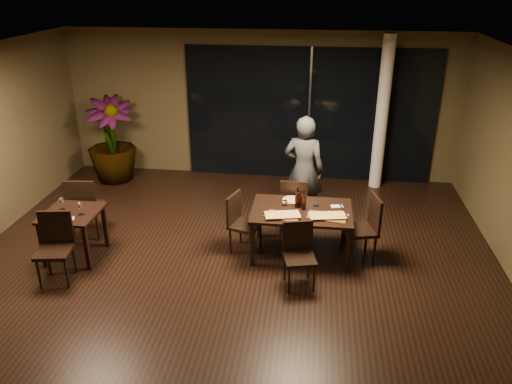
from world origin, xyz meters
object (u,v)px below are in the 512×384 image
Objects in this scene: main_table at (302,214)px; chair_main_far at (294,203)px; potted_plant at (111,140)px; chair_side_far at (85,205)px; diner at (304,170)px; side_table at (72,220)px; chair_main_right at (366,225)px; chair_main_left at (241,220)px; chair_main_near at (299,251)px; bottle_b at (304,200)px; bottle_a at (297,197)px; chair_side_near at (55,243)px; bottle_c at (300,198)px.

chair_main_far is at bearing 101.90° from main_table.
chair_main_far is 4.26m from potted_plant.
diner reaches higher than chair_side_far.
chair_main_right is at bearing 6.31° from side_table.
chair_main_left is 0.89× the size of chair_side_far.
chair_main_right is (4.36, 0.48, -0.05)m from side_table.
chair_side_far is (-3.48, 0.88, 0.08)m from chair_main_near.
chair_main_left is (-0.93, 0.80, 0.01)m from chair_main_near.
bottle_a is at bearing 148.06° from bottle_b.
chair_side_far is at bearing 152.22° from chair_main_near.
chair_main_left reaches higher than main_table.
chair_side_far is at bearing 97.93° from side_table.
chair_side_far is 1.17m from chair_side_near.
diner reaches higher than chair_main_left.
chair_side_far is (-4.44, 0.11, 0.02)m from chair_main_right.
bottle_c is (3.45, 0.02, 0.30)m from chair_side_far.
main_table is at bearing -72.36° from chair_main_left.
side_table is at bearing 82.60° from chair_side_near.
bottle_c is (3.95, -2.41, 0.02)m from potted_plant.
bottle_c is at bearing 25.65° from bottle_a.
chair_main_left is 3.97m from potted_plant.
chair_main_near is 0.98m from bottle_c.
diner is at bearing -21.11° from chair_main_left.
chair_main_near is 1.97m from diner.
potted_plant is at bearing 148.08° from bottle_b.
side_table is 0.86× the size of chair_main_left.
main_table is 0.79× the size of diner.
main_table is 0.27m from bottle_a.
bottle_c is (0.90, 0.10, 0.37)m from chair_main_left.
chair_main_right reaches higher than chair_main_far.
chair_main_right is at bearing -2.50° from bottle_b.
chair_main_left is 0.91× the size of chair_main_right.
chair_main_far is at bearing -175.02° from chair_side_far.
side_table is 3.47m from bottle_b.
side_table is at bearing -171.63° from main_table.
bottle_b is at bearing -70.99° from chair_main_left.
potted_plant is at bearing -24.21° from chair_main_far.
side_table is at bearing -79.08° from potted_plant.
chair_main_far is 2.90× the size of bottle_a.
potted_plant is at bearing 148.08° from bottle_a.
potted_plant is at bearing 100.92° from side_table.
bottle_b is at bearing -31.94° from bottle_a.
chair_side_near is at bearing 29.95° from chair_main_far.
potted_plant is 6.13× the size of bottle_c.
potted_plant is 4.63m from bottle_c.
bottle_a is at bearing 97.62° from diner.
bottle_b is at bearing 8.68° from side_table.
main_table is 0.72m from chair_main_far.
chair_main_near is 0.91× the size of chair_side_near.
bottle_a is at bearing 81.15° from chair_main_near.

